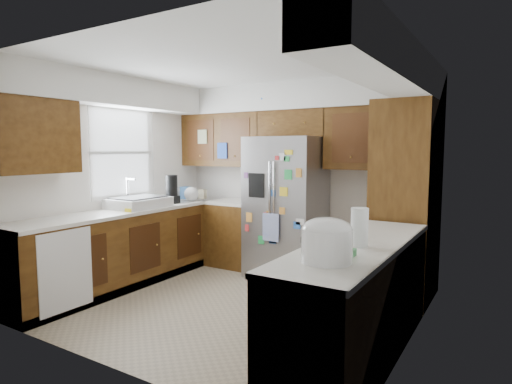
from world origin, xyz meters
TOP-DOWN VIEW (x-y plane):
  - floor at (0.00, 0.00)m, footprint 3.60×3.60m
  - room_shell at (-0.11, 0.36)m, footprint 3.64×3.24m
  - left_counter_run at (-1.36, 0.03)m, footprint 1.36×3.20m
  - right_counter_run at (1.50, -0.47)m, footprint 0.63×2.25m
  - pantry at (1.50, 1.15)m, footprint 0.60×0.90m
  - fridge at (-0.00, 1.20)m, footprint 0.90×0.79m
  - bridge_cabinet at (0.00, 1.43)m, footprint 0.96×0.34m
  - fridge_top_items at (-0.12, 1.41)m, footprint 0.89×0.39m
  - sink_assembly at (-1.50, 0.10)m, footprint 0.52×0.71m
  - left_counter_clutter at (-1.44, 0.82)m, footprint 0.41×0.83m
  - rice_cooker at (1.50, -1.12)m, footprint 0.34×0.33m
  - paper_towel at (1.54, -0.57)m, footprint 0.13×0.13m

SIDE VIEW (x-z plane):
  - floor at x=0.00m, z-range 0.00..0.00m
  - right_counter_run at x=1.50m, z-range -0.04..0.88m
  - left_counter_run at x=-1.36m, z-range -0.03..0.89m
  - fridge at x=0.00m, z-range 0.00..1.80m
  - sink_assembly at x=-1.50m, z-range 0.80..1.17m
  - left_counter_clutter at x=-1.44m, z-range 0.86..1.24m
  - paper_towel at x=1.54m, z-range 0.92..1.21m
  - rice_cooker at x=1.50m, z-range 0.93..1.22m
  - pantry at x=1.50m, z-range 0.00..2.15m
  - room_shell at x=-0.11m, z-range 0.56..3.08m
  - bridge_cabinet at x=0.00m, z-range 1.80..2.15m
  - fridge_top_items at x=-0.12m, z-range 2.13..2.44m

